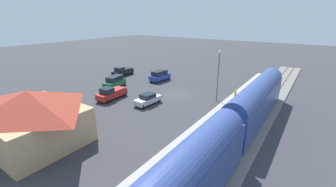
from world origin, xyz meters
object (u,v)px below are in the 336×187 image
object	(u,v)px
pedestrian_on_platform	(235,94)
pickup_red	(111,93)
station_building	(31,116)
sedan_silver	(148,99)
suv_blue	(160,76)
suv_green	(115,82)
light_pole_near_platform	(219,70)
pickup_black	(123,71)

from	to	relation	value
pedestrian_on_platform	pickup_red	xyz separation A→B (m)	(17.25, 10.23, -0.25)
station_building	pickup_red	distance (m)	14.40
sedan_silver	suv_blue	size ratio (longest dim) A/B	0.92
station_building	suv_green	distance (m)	20.33
suv_blue	suv_green	world-z (taller)	same
station_building	suv_blue	world-z (taller)	station_building
sedan_silver	suv_blue	xyz separation A→B (m)	(6.47, -11.92, 0.27)
station_building	suv_green	bearing A→B (deg)	-67.17
sedan_silver	suv_green	size ratio (longest dim) A/B	0.90
suv_blue	pickup_red	world-z (taller)	suv_blue
pedestrian_on_platform	light_pole_near_platform	size ratio (longest dim) A/B	0.21
pickup_red	suv_blue	bearing A→B (deg)	-89.95
station_building	suv_blue	bearing A→B (deg)	-82.76
pickup_red	light_pole_near_platform	world-z (taller)	light_pole_near_platform
pedestrian_on_platform	suv_blue	world-z (taller)	suv_blue
pedestrian_on_platform	suv_green	world-z (taller)	suv_green
pedestrian_on_platform	light_pole_near_platform	world-z (taller)	light_pole_near_platform
sedan_silver	pickup_black	world-z (taller)	pickup_black
pedestrian_on_platform	light_pole_near_platform	xyz separation A→B (m)	(2.59, 1.29, 3.79)
suv_blue	pickup_black	xyz separation A→B (m)	(9.71, 1.32, -0.12)
sedan_silver	suv_green	distance (m)	11.34
pedestrian_on_platform	pickup_red	distance (m)	20.05
suv_blue	pickup_black	bearing A→B (deg)	7.76
pedestrian_on_platform	pickup_red	size ratio (longest dim) A/B	0.31
sedan_silver	light_pole_near_platform	world-z (taller)	light_pole_near_platform
pedestrian_on_platform	sedan_silver	distance (m)	13.86
light_pole_near_platform	sedan_silver	bearing A→B (deg)	42.04
pedestrian_on_platform	suv_blue	xyz separation A→B (m)	(17.26, -3.24, -0.13)
suv_blue	light_pole_near_platform	bearing A→B (deg)	162.85
sedan_silver	light_pole_near_platform	distance (m)	11.81
sedan_silver	pedestrian_on_platform	bearing A→B (deg)	-141.19
light_pole_near_platform	station_building	bearing A→B (deg)	63.81
pedestrian_on_platform	pickup_red	bearing A→B (deg)	30.66
pedestrian_on_platform	sedan_silver	bearing A→B (deg)	38.81
station_building	suv_blue	distance (m)	27.58
station_building	sedan_silver	size ratio (longest dim) A/B	2.32
pickup_red	light_pole_near_platform	distance (m)	17.64
sedan_silver	suv_green	bearing A→B (deg)	-16.80
suv_green	light_pole_near_platform	xyz separation A→B (m)	(-19.05, -4.11, 3.92)
pedestrian_on_platform	sedan_silver	size ratio (longest dim) A/B	0.37
pickup_black	light_pole_near_platform	xyz separation A→B (m)	(-24.37, 3.20, 4.05)
suv_green	suv_blue	bearing A→B (deg)	-116.92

